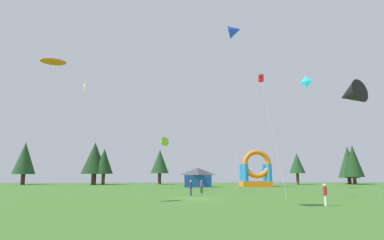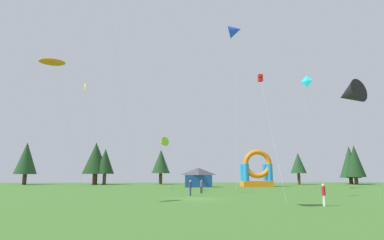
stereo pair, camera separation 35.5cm
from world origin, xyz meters
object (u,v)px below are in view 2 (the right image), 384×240
at_px(kite_black_delta, 349,94).
at_px(person_near_camera, 324,193).
at_px(kite_cyan_diamond, 306,82).
at_px(kite_blue_delta, 235,31).
at_px(inflatable_blue_arch, 257,173).
at_px(kite_red_box, 260,79).
at_px(person_midfield, 190,186).
at_px(kite_orange_parafoil, 52,62).
at_px(kite_lime_delta, 163,142).
at_px(kite_yellow_diamond, 84,88).
at_px(person_left_edge, 201,185).
at_px(festival_tent, 198,177).

bearing_deg(kite_black_delta, person_near_camera, -157.14).
bearing_deg(kite_cyan_diamond, kite_blue_delta, 160.97).
height_order(kite_blue_delta, inflatable_blue_arch, kite_blue_delta).
distance_m(kite_red_box, person_midfield, 15.14).
bearing_deg(kite_orange_parafoil, kite_lime_delta, 65.97).
bearing_deg(kite_cyan_diamond, inflatable_blue_arch, 105.36).
bearing_deg(kite_red_box, kite_yellow_diamond, 144.86).
relative_size(kite_blue_delta, kite_orange_parafoil, 2.13).
distance_m(kite_red_box, kite_cyan_diamond, 17.28).
relative_size(kite_lime_delta, kite_black_delta, 0.74).
height_order(kite_yellow_diamond, person_left_edge, kite_yellow_diamond).
relative_size(kite_blue_delta, kite_yellow_diamond, 1.62).
relative_size(kite_yellow_diamond, person_near_camera, 9.85).
xyz_separation_m(kite_red_box, festival_tent, (-5.58, 27.62, -11.63)).
xyz_separation_m(kite_blue_delta, inflatable_blue_arch, (6.10, 12.66, -24.50)).
relative_size(kite_black_delta, person_near_camera, 6.18).
xyz_separation_m(person_left_edge, festival_tent, (0.78, 19.63, 0.82)).
bearing_deg(kite_yellow_diamond, inflatable_blue_arch, 19.67).
xyz_separation_m(kite_lime_delta, kite_red_box, (11.92, -14.21, 6.12)).
height_order(kite_cyan_diamond, person_near_camera, kite_cyan_diamond).
bearing_deg(kite_lime_delta, kite_black_delta, -50.41).
distance_m(kite_blue_delta, person_left_edge, 28.32).
height_order(kite_lime_delta, kite_black_delta, kite_black_delta).
xyz_separation_m(kite_orange_parafoil, festival_tent, (15.62, 34.21, -10.97)).
xyz_separation_m(kite_cyan_diamond, person_left_edge, (-17.17, -5.03, -15.98)).
xyz_separation_m(kite_lime_delta, kite_black_delta, (18.08, -21.86, 2.42)).
relative_size(kite_orange_parafoil, festival_tent, 2.62).
bearing_deg(person_left_edge, kite_black_delta, 151.43).
xyz_separation_m(kite_orange_parafoil, inflatable_blue_arch, (27.52, 35.92, -10.16)).
bearing_deg(kite_blue_delta, festival_tent, 117.93).
relative_size(kite_red_box, person_near_camera, 7.83).
height_order(kite_blue_delta, kite_lime_delta, kite_blue_delta).
bearing_deg(kite_cyan_diamond, kite_lime_delta, 177.00).
height_order(kite_black_delta, festival_tent, kite_black_delta).
relative_size(kite_black_delta, inflatable_blue_arch, 1.50).
bearing_deg(inflatable_blue_arch, person_near_camera, -95.76).
bearing_deg(person_near_camera, kite_cyan_diamond, -25.21).
height_order(kite_blue_delta, person_near_camera, kite_blue_delta).
relative_size(kite_cyan_diamond, person_midfield, 9.79).
bearing_deg(festival_tent, kite_yellow_diamond, -154.11).
bearing_deg(kite_yellow_diamond, kite_red_box, -35.14).
bearing_deg(kite_blue_delta, person_left_edge, -127.19).
bearing_deg(kite_cyan_diamond, festival_tent, 138.30).
relative_size(kite_blue_delta, kite_red_box, 2.04).
xyz_separation_m(kite_blue_delta, kite_black_delta, (5.94, -24.32, -17.39)).
xyz_separation_m(kite_lime_delta, kite_cyan_diamond, (22.73, -1.19, 9.64)).
xyz_separation_m(person_near_camera, inflatable_blue_arch, (3.89, 38.55, 1.61)).
distance_m(kite_black_delta, kite_cyan_diamond, 22.38).
relative_size(kite_black_delta, festival_tent, 2.15).
relative_size(kite_blue_delta, person_near_camera, 15.99).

